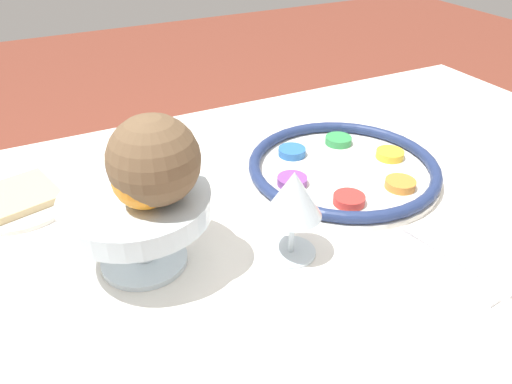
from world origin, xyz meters
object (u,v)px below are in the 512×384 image
Objects in this scene: seder_plate at (343,168)px; orange_fruit at (144,177)px; coconut at (154,160)px; wine_glass at (293,197)px; napkin_roll at (130,154)px; fruit_stand at (137,211)px; bread_plate at (19,199)px.

seder_plate is 4.30× the size of orange_fruit.
coconut is (-0.02, -0.00, 0.02)m from orange_fruit.
wine_glass is 1.18× the size of coconut.
coconut is at bearing -16.41° from wine_glass.
coconut reaches higher than napkin_roll.
fruit_stand reaches higher than seder_plate.
wine_glass is at bearing 163.59° from coconut.
orange_fruit reaches higher than seder_plate.
wine_glass is at bearing 137.06° from bread_plate.
fruit_stand is 1.35× the size of napkin_roll.
orange_fruit is 0.43× the size of bread_plate.
coconut reaches higher than seder_plate.
napkin_roll is (0.32, -0.21, 0.00)m from seder_plate.
napkin_roll is at bearing -98.68° from orange_fruit.
coconut is at bearing 15.11° from seder_plate.
orange_fruit is at bearing -13.99° from wine_glass.
wine_glass is 0.68× the size of fruit_stand.
wine_glass reaches higher than fruit_stand.
bread_plate is at bearing -42.94° from wine_glass.
fruit_stand is at bearing 121.02° from bread_plate.
napkin_roll is at bearing -166.00° from bread_plate.
wine_glass is 0.39m from napkin_roll.
orange_fruit is (0.37, 0.10, 0.13)m from seder_plate.
seder_plate reaches higher than bread_plate.
bread_plate is at bearing -17.43° from seder_plate.
fruit_stand is (0.19, -0.07, -0.01)m from wine_glass.
fruit_stand reaches higher than napkin_roll.
fruit_stand is at bearing -21.09° from wine_glass.
wine_glass is at bearing 166.01° from orange_fruit.
coconut reaches higher than orange_fruit.
wine_glass reaches higher than bread_plate.
napkin_roll is at bearing -69.53° from wine_glass.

